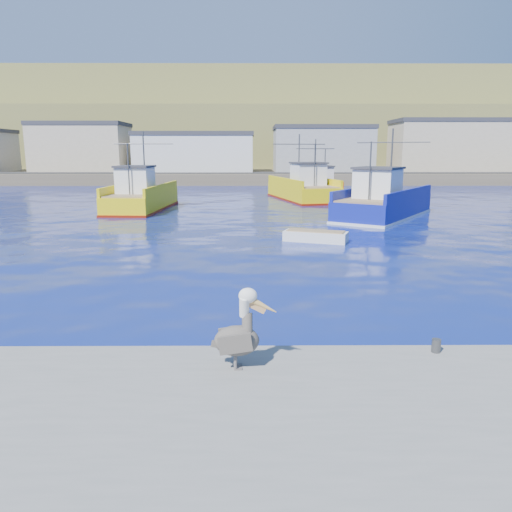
% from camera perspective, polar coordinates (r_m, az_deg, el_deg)
% --- Properties ---
extents(ground, '(260.00, 260.00, 0.00)m').
position_cam_1_polar(ground, '(14.55, 3.73, -7.54)').
color(ground, '#08115D').
rests_on(ground, ground).
extents(dock_bollards, '(36.20, 0.20, 0.30)m').
position_cam_1_polar(dock_bollards, '(11.22, 8.13, -10.14)').
color(dock_bollards, '#4C4C4C').
rests_on(dock_bollards, dock).
extents(far_shore, '(200.00, 81.00, 24.00)m').
position_cam_1_polar(far_shore, '(122.95, 0.07, 13.87)').
color(far_shore, brown).
rests_on(far_shore, ground).
extents(trawler_yellow_a, '(5.09, 11.36, 6.49)m').
position_cam_1_polar(trawler_yellow_a, '(42.99, -12.99, 6.55)').
color(trawler_yellow_a, yellow).
rests_on(trawler_yellow_a, ground).
extents(trawler_yellow_b, '(6.66, 12.34, 6.57)m').
position_cam_1_polar(trawler_yellow_b, '(50.67, 5.40, 7.61)').
color(trawler_yellow_b, yellow).
rests_on(trawler_yellow_b, ground).
extents(trawler_blue, '(9.60, 11.77, 6.53)m').
position_cam_1_polar(trawler_blue, '(38.14, 14.32, 5.86)').
color(trawler_blue, navy).
rests_on(trawler_blue, ground).
extents(boat_orange, '(4.52, 8.58, 6.06)m').
position_cam_1_polar(boat_orange, '(54.36, 7.07, 7.82)').
color(boat_orange, red).
rests_on(boat_orange, ground).
extents(skiff_mid, '(3.61, 2.30, 0.74)m').
position_cam_1_polar(skiff_mid, '(27.33, 6.82, 2.15)').
color(skiff_mid, silver).
rests_on(skiff_mid, ground).
extents(pelican, '(1.36, 0.58, 1.68)m').
position_cam_1_polar(pelican, '(10.20, -1.95, -8.90)').
color(pelican, '#595451').
rests_on(pelican, dock).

